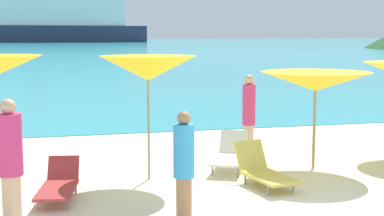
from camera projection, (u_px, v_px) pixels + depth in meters
ground_plane at (167, 127)px, 17.85m from camera, size 50.00×100.00×0.30m
ocean_water at (59, 42)px, 227.55m from camera, size 650.00×440.00×0.02m
umbrella_4 at (148, 68)px, 10.48m from camera, size 2.01×2.01×2.38m
umbrella_5 at (315, 82)px, 11.44m from camera, size 2.49×2.49×2.02m
lounge_chair_1 at (59, 184)px, 9.44m from camera, size 0.81×1.54×0.62m
lounge_chair_7 at (230, 154)px, 11.51m from camera, size 1.17×1.53×0.73m
lounge_chair_10 at (263, 170)px, 10.26m from camera, size 0.84×1.52×0.75m
beachgoer_0 at (249, 112)px, 12.76m from camera, size 0.30×0.30×1.88m
beachgoer_2 at (184, 162)px, 8.41m from camera, size 0.32×0.32×1.64m
beachgoer_3 at (10, 158)px, 8.20m from camera, size 0.37×0.37×1.85m
cruise_ship at (58, 21)px, 217.94m from camera, size 69.44×12.78×21.83m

